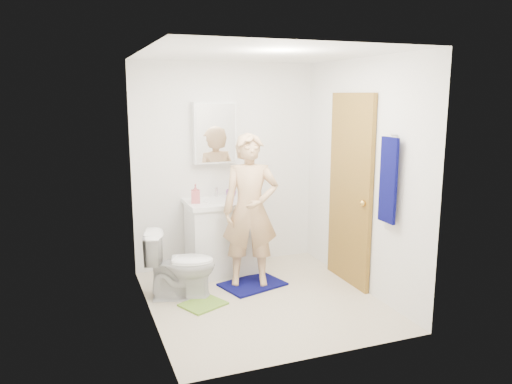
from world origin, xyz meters
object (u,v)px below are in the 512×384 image
at_px(vanity_cabinet, 221,239).
at_px(man, 250,210).
at_px(toilet, 181,264).
at_px(soap_dispenser, 196,194).
at_px(medicine_cabinet, 214,133).
at_px(toothbrush_cup, 231,193).
at_px(towel, 388,180).

relative_size(vanity_cabinet, man, 0.49).
distance_m(toilet, soap_dispenser, 0.87).
distance_m(vanity_cabinet, medicine_cabinet, 1.22).
bearing_deg(toothbrush_cup, vanity_cabinet, -141.54).
relative_size(toilet, man, 0.43).
relative_size(soap_dispenser, toothbrush_cup, 1.83).
relative_size(vanity_cabinet, soap_dispenser, 3.75).
relative_size(vanity_cabinet, toilet, 1.14).
relative_size(towel, toothbrush_cup, 6.87).
bearing_deg(man, towel, -26.40).
distance_m(soap_dispenser, man, 0.68).
bearing_deg(soap_dispenser, man, -44.95).
bearing_deg(toilet, soap_dispenser, -13.27).
height_order(medicine_cabinet, toilet, medicine_cabinet).
bearing_deg(vanity_cabinet, toilet, -136.45).
relative_size(vanity_cabinet, toothbrush_cup, 6.87).
bearing_deg(medicine_cabinet, towel, -55.39).
bearing_deg(medicine_cabinet, man, -76.59).
height_order(vanity_cabinet, toothbrush_cup, toothbrush_cup).
bearing_deg(man, vanity_cabinet, 126.98).
bearing_deg(vanity_cabinet, soap_dispenser, -174.44).
bearing_deg(towel, toilet, 152.83).
bearing_deg(man, toilet, -156.95).
distance_m(toilet, man, 0.91).
distance_m(vanity_cabinet, toothbrush_cup, 0.54).
bearing_deg(vanity_cabinet, medicine_cabinet, 90.00).
relative_size(medicine_cabinet, towel, 0.87).
height_order(toilet, soap_dispenser, soap_dispenser).
relative_size(medicine_cabinet, man, 0.43).
bearing_deg(soap_dispenser, medicine_cabinet, 40.28).
bearing_deg(soap_dispenser, toilet, -119.03).
distance_m(medicine_cabinet, soap_dispenser, 0.75).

